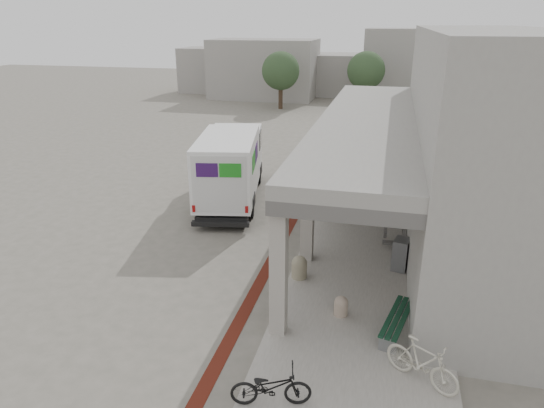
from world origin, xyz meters
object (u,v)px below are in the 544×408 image
(fedex_truck, at_px, (231,165))
(bicycle_cream, at_px, (422,362))
(bench, at_px, (397,321))
(bicycle_black, at_px, (271,387))
(utility_cabinet, at_px, (401,254))

(fedex_truck, distance_m, bicycle_cream, 12.33)
(fedex_truck, xyz_separation_m, bench, (6.89, -8.17, -1.13))
(bicycle_cream, bearing_deg, bicycle_black, 147.43)
(bicycle_black, xyz_separation_m, bicycle_cream, (2.90, 1.34, 0.09))
(fedex_truck, relative_size, bicycle_cream, 4.29)
(bicycle_cream, bearing_deg, fedex_truck, 69.60)
(fedex_truck, xyz_separation_m, bicycle_black, (4.49, -11.17, -1.04))
(utility_cabinet, xyz_separation_m, bicycle_cream, (0.40, -5.03, 0.02))
(fedex_truck, height_order, bicycle_cream, fedex_truck)
(utility_cabinet, bearing_deg, fedex_truck, 159.26)
(bicycle_black, bearing_deg, bench, -53.33)
(fedex_truck, height_order, utility_cabinet, fedex_truck)
(fedex_truck, xyz_separation_m, bicycle_cream, (7.39, -9.83, -0.95))
(bench, height_order, bicycle_black, bicycle_black)
(bench, relative_size, bicycle_cream, 1.19)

